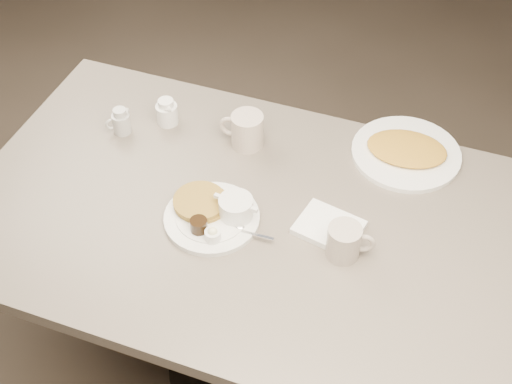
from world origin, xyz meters
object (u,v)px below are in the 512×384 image
(diner_table, at_px, (253,258))
(coffee_mug_near, at_px, (345,241))
(creamer_right, at_px, (167,112))
(hash_plate, at_px, (406,152))
(main_plate, at_px, (215,213))
(creamer_left, at_px, (121,122))
(coffee_mug_far, at_px, (246,130))

(diner_table, distance_m, coffee_mug_near, 0.33)
(creamer_right, height_order, hash_plate, creamer_right)
(main_plate, distance_m, coffee_mug_near, 0.34)
(creamer_left, bearing_deg, diner_table, -20.87)
(coffee_mug_near, relative_size, creamer_right, 1.40)
(diner_table, xyz_separation_m, creamer_right, (-0.36, 0.26, 0.21))
(hash_plate, bearing_deg, diner_table, -131.48)
(main_plate, relative_size, creamer_right, 3.45)
(creamer_right, bearing_deg, main_plate, -47.82)
(creamer_left, height_order, hash_plate, creamer_left)
(coffee_mug_near, bearing_deg, creamer_right, 153.83)
(coffee_mug_near, distance_m, creamer_left, 0.75)
(diner_table, height_order, coffee_mug_near, coffee_mug_near)
(diner_table, xyz_separation_m, main_plate, (-0.09, -0.04, 0.19))
(coffee_mug_far, bearing_deg, diner_table, -65.57)
(diner_table, relative_size, coffee_mug_far, 11.60)
(coffee_mug_near, distance_m, coffee_mug_far, 0.46)
(coffee_mug_near, height_order, coffee_mug_far, coffee_mug_far)
(creamer_left, xyz_separation_m, creamer_right, (0.10, 0.08, -0.00))
(main_plate, height_order, coffee_mug_far, coffee_mug_far)
(coffee_mug_near, height_order, creamer_right, coffee_mug_near)
(coffee_mug_near, bearing_deg, creamer_left, 163.15)
(creamer_right, xyz_separation_m, hash_plate, (0.68, 0.10, -0.02))
(coffee_mug_near, bearing_deg, hash_plate, 80.01)
(coffee_mug_near, relative_size, creamer_left, 1.55)
(coffee_mug_far, distance_m, hash_plate, 0.45)
(diner_table, bearing_deg, hash_plate, 48.52)
(coffee_mug_far, relative_size, creamer_left, 1.62)
(coffee_mug_far, distance_m, creamer_left, 0.36)
(main_plate, xyz_separation_m, hash_plate, (0.41, 0.40, -0.01))
(coffee_mug_near, bearing_deg, main_plate, -179.61)
(diner_table, xyz_separation_m, creamer_left, (-0.47, 0.18, 0.21))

